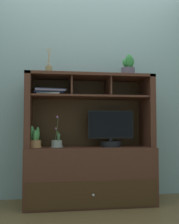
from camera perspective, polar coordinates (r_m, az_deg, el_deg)
floor_plane at (r=2.99m, az=0.00°, el=-18.66°), size 6.00×6.00×0.02m
back_wall at (r=3.21m, az=-0.69°, el=7.82°), size 6.00×0.02×2.80m
media_console at (r=2.91m, az=-0.02°, el=-10.40°), size 1.32×0.51×1.34m
tv_monitor at (r=2.90m, az=4.44°, el=-4.05°), size 0.49×0.21×0.38m
potted_orchid at (r=2.85m, az=-6.81°, el=-6.45°), size 0.13×0.13×0.33m
potted_fern at (r=2.84m, az=-11.35°, el=-5.69°), size 0.15×0.15×0.22m
magazine_stack_left at (r=2.83m, az=-8.40°, el=4.16°), size 0.34×0.28×0.06m
diffuser_bottle at (r=2.94m, az=-8.49°, el=8.61°), size 0.07×0.07×0.29m
potted_succulent at (r=3.06m, az=8.08°, el=8.89°), size 0.17×0.17×0.24m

